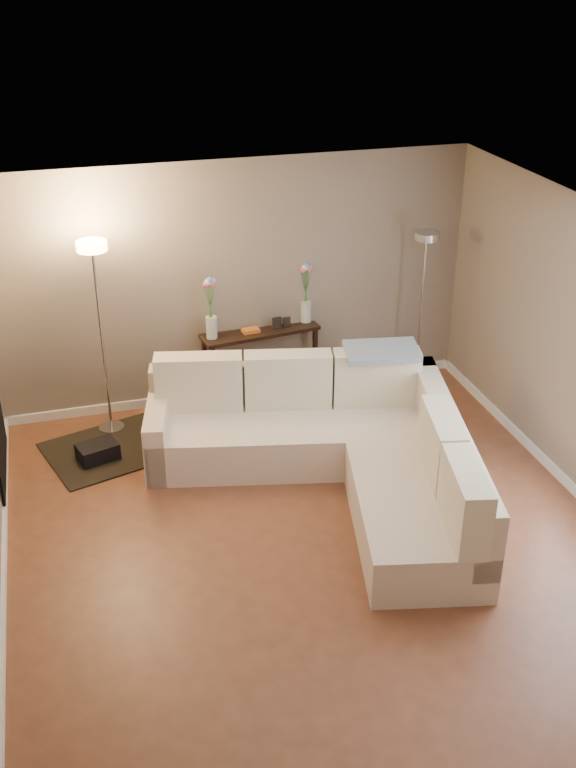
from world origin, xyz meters
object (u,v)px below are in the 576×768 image
object	(u,v)px
sectional_sofa	(337,445)
console_table	(254,360)
floor_lamp_lit	(98,301)
floor_lamp_unlit	(423,281)

from	to	relation	value
sectional_sofa	console_table	world-z (taller)	sectional_sofa
floor_lamp_lit	sectional_sofa	bearing A→B (deg)	-37.70
floor_lamp_lit	floor_lamp_unlit	bearing A→B (deg)	-0.34
sectional_sofa	floor_lamp_unlit	size ratio (longest dim) A/B	1.78
sectional_sofa	floor_lamp_lit	bearing A→B (deg)	142.30
console_table	floor_lamp_lit	size ratio (longest dim) A/B	0.65
sectional_sofa	floor_lamp_unlit	xyz separation A→B (m)	(1.44, 1.48, 0.92)
sectional_sofa	floor_lamp_lit	size ratio (longest dim) A/B	1.61
floor_lamp_unlit	floor_lamp_lit	bearing A→B (deg)	179.66
console_table	floor_lamp_unlit	world-z (taller)	floor_lamp_unlit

